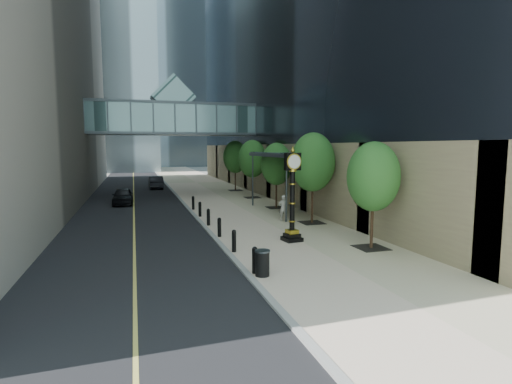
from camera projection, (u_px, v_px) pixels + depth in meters
ground at (332, 276)px, 14.76m from camera, size 320.00×320.00×0.00m
road at (134, 184)px, 50.72m from camera, size 8.00×180.00×0.02m
sidewalk at (196, 183)px, 53.05m from camera, size 8.00×180.00×0.06m
curb at (166, 183)px, 51.88m from camera, size 0.25×180.00×0.07m
distant_tower_c at (133, 57)px, 123.35m from camera, size 22.00×22.00×65.00m
skywalk at (173, 117)px, 39.62m from camera, size 17.00×4.20×5.80m
entrance_canopy at (284, 155)px, 28.60m from camera, size 3.00×8.00×4.38m
bollard_row at (214, 223)px, 22.47m from camera, size 0.20×16.20×0.90m
street_trees at (275, 162)px, 30.98m from camera, size 2.72×28.51×5.58m
street_clock at (292, 202)px, 19.82m from camera, size 0.97×0.97×4.61m
trash_bin at (262, 264)px, 14.56m from camera, size 0.68×0.68×0.90m
pedestrian at (283, 208)px, 25.42m from camera, size 0.66×0.49×1.66m
car_near at (123, 196)px, 33.08m from camera, size 1.68×4.04×1.37m
car_far at (156, 182)px, 45.64m from camera, size 1.56×4.31×1.41m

